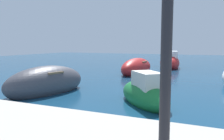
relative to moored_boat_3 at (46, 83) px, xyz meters
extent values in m
ellipsoid|color=#3F3F47|center=(0.00, 0.00, 0.00)|extent=(2.46, 4.28, 1.52)
cube|color=brown|center=(0.00, 0.00, 0.49)|extent=(1.48, 1.06, 0.08)
ellipsoid|color=#B21E1E|center=(3.02, 13.09, -0.01)|extent=(2.66, 4.82, 1.51)
cube|color=white|center=(3.10, 12.74, 0.75)|extent=(1.53, 1.85, 0.61)
ellipsoid|color=#197233|center=(4.45, -0.13, -0.14)|extent=(2.87, 3.06, 1.02)
cube|color=beige|center=(4.61, -0.32, 0.46)|extent=(1.34, 1.39, 0.58)
ellipsoid|color=#B21E1E|center=(1.60, 7.89, -0.03)|extent=(1.74, 4.37, 1.42)
cube|color=brown|center=(1.60, 7.89, 0.44)|extent=(1.30, 0.91, 0.08)
cylinder|color=black|center=(6.24, -5.63, 1.95)|extent=(0.12, 0.12, 3.75)
camera|label=1|loc=(6.71, -8.13, 1.72)|focal=37.64mm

